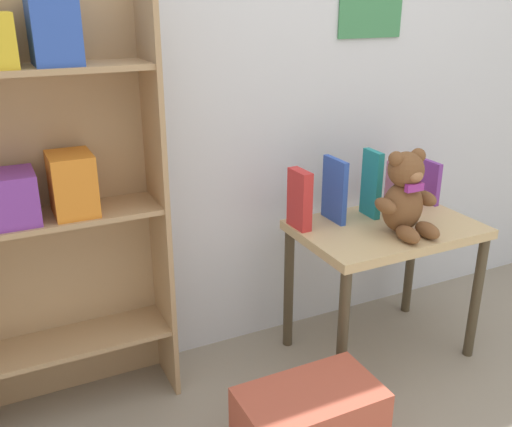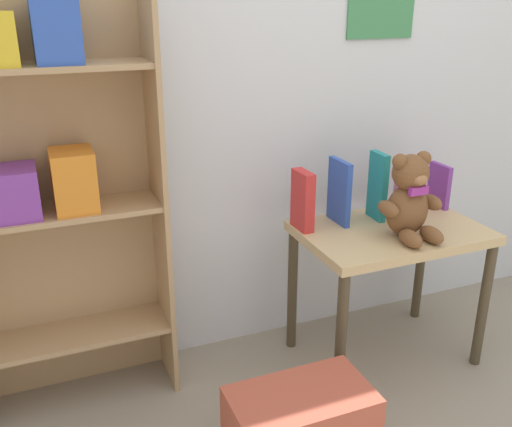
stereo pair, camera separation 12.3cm
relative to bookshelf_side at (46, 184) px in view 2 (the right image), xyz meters
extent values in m
cube|color=silver|center=(0.97, 0.13, 0.43)|extent=(4.80, 0.06, 2.50)
cube|color=#3D8451|center=(1.31, 0.10, 0.53)|extent=(0.30, 0.01, 0.22)
cube|color=tan|center=(0.36, -0.04, -0.09)|extent=(0.02, 0.24, 1.46)
cube|color=tan|center=(0.00, 0.07, -0.09)|extent=(0.75, 0.02, 1.46)
cube|color=tan|center=(0.00, -0.04, -0.56)|extent=(0.71, 0.22, 0.02)
cube|color=tan|center=(0.00, -0.04, -0.09)|extent=(0.71, 0.22, 0.02)
cube|color=tan|center=(0.00, -0.04, 0.38)|extent=(0.71, 0.22, 0.02)
cube|color=#2D51B7|center=(0.08, -0.05, 0.48)|extent=(0.13, 0.17, 0.19)
cube|color=purple|center=(-0.09, -0.05, 0.00)|extent=(0.13, 0.17, 0.16)
cube|color=orange|center=(0.08, -0.05, 0.02)|extent=(0.13, 0.17, 0.20)
cube|color=tan|center=(1.21, -0.23, -0.27)|extent=(0.70, 0.45, 0.04)
cylinder|color=#453A29|center=(0.89, -0.43, -0.56)|extent=(0.04, 0.04, 0.53)
cylinder|color=#453A29|center=(1.53, -0.43, -0.56)|extent=(0.04, 0.04, 0.53)
cylinder|color=#453A29|center=(0.89, -0.04, -0.56)|extent=(0.04, 0.04, 0.53)
cylinder|color=#453A29|center=(1.53, -0.04, -0.56)|extent=(0.04, 0.04, 0.53)
ellipsoid|color=brown|center=(1.22, -0.30, -0.16)|extent=(0.16, 0.13, 0.19)
sphere|color=brown|center=(1.22, -0.30, -0.02)|extent=(0.13, 0.13, 0.13)
sphere|color=brown|center=(1.17, -0.30, 0.03)|extent=(0.06, 0.06, 0.06)
sphere|color=brown|center=(1.27, -0.30, 0.03)|extent=(0.06, 0.06, 0.06)
ellipsoid|color=#9B6842|center=(1.22, -0.36, -0.03)|extent=(0.06, 0.04, 0.04)
ellipsoid|color=brown|center=(1.12, -0.32, -0.13)|extent=(0.05, 0.11, 0.05)
ellipsoid|color=brown|center=(1.31, -0.32, -0.13)|extent=(0.05, 0.11, 0.05)
ellipsoid|color=brown|center=(1.17, -0.40, -0.23)|extent=(0.06, 0.12, 0.06)
ellipsoid|color=brown|center=(1.26, -0.40, -0.23)|extent=(0.06, 0.12, 0.06)
cube|color=#992D93|center=(1.22, -0.36, -0.07)|extent=(0.07, 0.02, 0.03)
cube|color=red|center=(0.89, -0.11, -0.14)|extent=(0.05, 0.12, 0.23)
cube|color=#2D51B7|center=(1.05, -0.10, -0.13)|extent=(0.02, 0.14, 0.25)
cube|color=teal|center=(1.21, -0.12, -0.12)|extent=(0.03, 0.11, 0.27)
cube|color=#D17093|center=(1.37, -0.11, -0.16)|extent=(0.05, 0.15, 0.19)
cube|color=purple|center=(1.53, -0.10, -0.16)|extent=(0.02, 0.12, 0.18)
camera|label=1|loc=(-0.14, -1.85, 0.58)|focal=40.00mm
camera|label=2|loc=(-0.03, -1.90, 0.58)|focal=40.00mm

